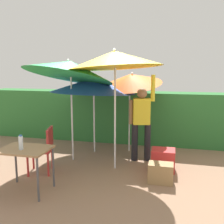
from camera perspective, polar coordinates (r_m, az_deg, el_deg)
ground_plane at (r=5.44m, az=-0.75°, el=-12.04°), size 24.00×24.00×0.00m
hedge_row at (r=7.10m, az=3.12°, el=-1.03°), size 8.00×0.70×1.38m
umbrella_rainbow at (r=6.09m, az=4.23°, el=7.25°), size 1.49×1.47×2.09m
umbrella_orange at (r=5.55m, az=-9.44°, el=9.46°), size 1.99×1.94×2.48m
umbrella_yellow at (r=4.95m, az=0.60°, el=11.61°), size 1.85×1.84×2.44m
umbrella_navy at (r=6.05m, az=-4.15°, el=5.95°), size 2.03×2.04×1.87m
person_vendor at (r=5.58m, az=6.59°, el=-1.51°), size 0.56×0.28×1.88m
chair_plastic at (r=5.16m, az=-15.00°, el=-7.58°), size 0.54×0.54×0.89m
cooler_box at (r=5.28m, az=11.30°, el=-10.40°), size 0.46×0.38×0.43m
crate_cardboard at (r=4.76m, az=10.78°, el=-13.19°), size 0.44×0.28×0.35m
folding_table at (r=4.44m, az=-18.79°, el=-8.78°), size 0.80×0.60×0.74m
bottle_water at (r=4.34m, az=-19.62°, el=-6.43°), size 0.07×0.07×0.24m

